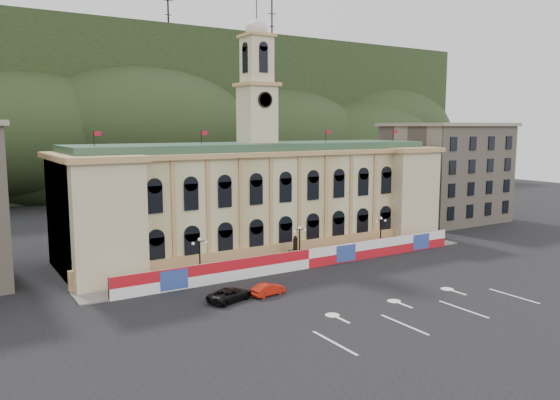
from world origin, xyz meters
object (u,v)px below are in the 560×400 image
statue (295,255)px  lamp_center (300,242)px  black_suv (230,294)px  red_sedan (268,289)px

statue → lamp_center: lamp_center is taller
statue → black_suv: 17.29m
red_sedan → lamp_center: bearing=-58.8°
lamp_center → red_sedan: bearing=-138.5°
lamp_center → black_suv: bearing=-149.4°
statue → red_sedan: size_ratio=0.89×
lamp_center → black_suv: lamp_center is taller
statue → lamp_center: size_ratio=0.72×
red_sedan → black_suv: bearing=74.8°
red_sedan → black_suv: size_ratio=0.76×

